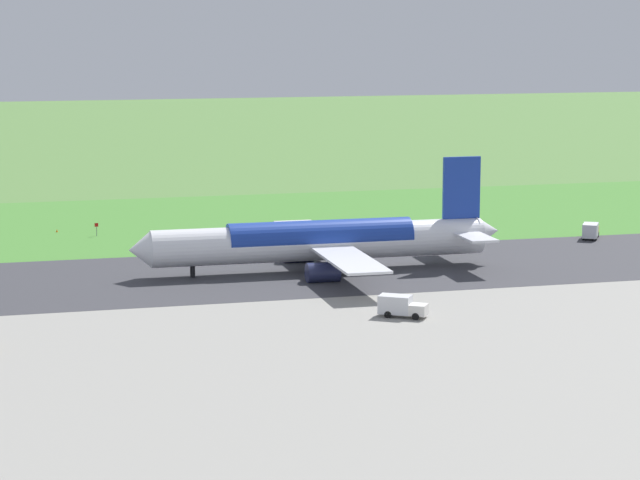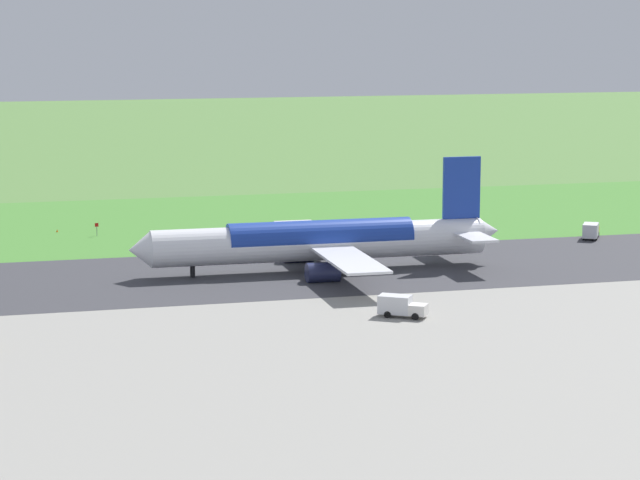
{
  "view_description": "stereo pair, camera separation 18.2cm",
  "coord_description": "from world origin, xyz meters",
  "px_view_note": "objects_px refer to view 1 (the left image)",
  "views": [
    {
      "loc": [
        36.17,
        175.7,
        35.59
      ],
      "look_at": [
        -10.06,
        0.0,
        4.5
      ],
      "focal_mm": 73.16,
      "sensor_mm": 36.0,
      "label": 1
    },
    {
      "loc": [
        36.0,
        175.75,
        35.59
      ],
      "look_at": [
        -10.06,
        0.0,
        4.5
      ],
      "focal_mm": 73.16,
      "sensor_mm": 36.0,
      "label": 2
    }
  ],
  "objects_px": {
    "airliner_main": "(323,241)",
    "no_stopping_sign": "(97,228)",
    "service_truck_fuel": "(591,231)",
    "traffic_cone_orange": "(57,231)",
    "service_truck_baggage": "(401,306)"
  },
  "relations": [
    {
      "from": "airliner_main",
      "to": "no_stopping_sign",
      "type": "height_order",
      "value": "airliner_main"
    },
    {
      "from": "traffic_cone_orange",
      "to": "airliner_main",
      "type": "bearing_deg",
      "value": 128.07
    },
    {
      "from": "traffic_cone_orange",
      "to": "no_stopping_sign",
      "type": "bearing_deg",
      "value": 136.98
    },
    {
      "from": "no_stopping_sign",
      "to": "airliner_main",
      "type": "bearing_deg",
      "value": 126.52
    },
    {
      "from": "service_truck_fuel",
      "to": "no_stopping_sign",
      "type": "bearing_deg",
      "value": -16.65
    },
    {
      "from": "airliner_main",
      "to": "traffic_cone_orange",
      "type": "height_order",
      "value": "airliner_main"
    },
    {
      "from": "service_truck_fuel",
      "to": "no_stopping_sign",
      "type": "distance_m",
      "value": 80.95
    },
    {
      "from": "no_stopping_sign",
      "to": "service_truck_fuel",
      "type": "bearing_deg",
      "value": 163.35
    },
    {
      "from": "airliner_main",
      "to": "no_stopping_sign",
      "type": "bearing_deg",
      "value": -53.48
    },
    {
      "from": "no_stopping_sign",
      "to": "traffic_cone_orange",
      "type": "height_order",
      "value": "no_stopping_sign"
    },
    {
      "from": "service_truck_baggage",
      "to": "service_truck_fuel",
      "type": "relative_size",
      "value": 0.99
    },
    {
      "from": "airliner_main",
      "to": "traffic_cone_orange",
      "type": "relative_size",
      "value": 98.17
    },
    {
      "from": "service_truck_baggage",
      "to": "no_stopping_sign",
      "type": "height_order",
      "value": "service_truck_baggage"
    },
    {
      "from": "service_truck_fuel",
      "to": "no_stopping_sign",
      "type": "height_order",
      "value": "service_truck_fuel"
    },
    {
      "from": "no_stopping_sign",
      "to": "service_truck_baggage",
      "type": "bearing_deg",
      "value": 113.63
    }
  ]
}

